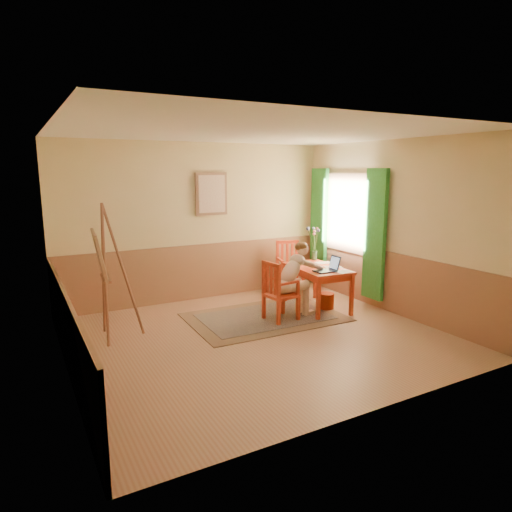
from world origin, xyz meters
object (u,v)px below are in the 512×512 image
chair_left (279,291)px  laptop (328,268)px  figure (294,276)px  easel (102,260)px  table (317,272)px  chair_back (289,268)px

chair_left → laptop: size_ratio=2.36×
figure → easel: size_ratio=0.64×
table → laptop: (-0.04, -0.34, 0.14)m
laptop → easel: (-3.36, 0.62, 0.35)m
laptop → chair_back: bearing=84.0°
chair_left → easel: bearing=168.2°
figure → easel: easel is taller
easel → table: bearing=-4.8°
chair_left → chair_back: bearing=51.2°
table → chair_left: size_ratio=1.32×
chair_left → figure: figure is taller
table → chair_back: 1.04m
table → easel: 3.44m
table → chair_left: chair_left is taller
chair_left → figure: 0.37m
chair_left → laptop: laptop is taller
laptop → figure: bearing=165.6°
table → figure: figure is taller
laptop → easel: bearing=169.5°
table → chair_back: chair_back is taller
chair_back → figure: (-0.70, -1.22, 0.17)m
table → laptop: laptop is taller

